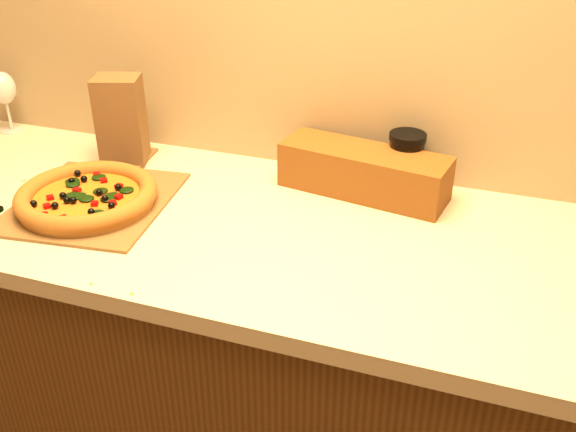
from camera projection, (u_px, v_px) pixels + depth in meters
The scene contains 8 objects.
cabinet at pixel (285, 388), 1.62m from camera, with size 2.80×0.65×0.86m, color #472B0F.
countertop at pixel (285, 236), 1.40m from camera, with size 2.84×0.68×0.04m, color beige.
pizza_peel at pixel (97, 199), 1.49m from camera, with size 0.38×0.53×0.01m.
pizza at pixel (87, 196), 1.45m from camera, with size 0.32×0.32×0.04m.
bread_bag at pixel (364, 172), 1.51m from camera, with size 0.40×0.13×0.11m, color brown.
wine_glass at pixel (3, 90), 1.82m from camera, with size 0.07×0.07×0.18m.
paper_bag at pixel (121, 121), 1.63m from camera, with size 0.11×0.09×0.23m, color brown.
dark_jar at pixel (405, 161), 1.52m from camera, with size 0.09×0.09×0.14m.
Camera 1 is at (0.40, 0.30, 1.60)m, focal length 40.00 mm.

